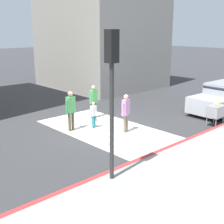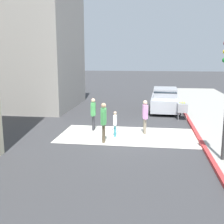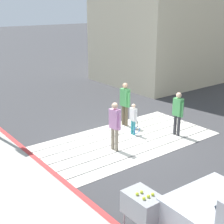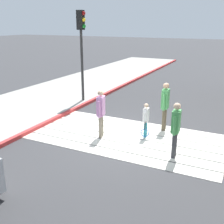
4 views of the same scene
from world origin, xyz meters
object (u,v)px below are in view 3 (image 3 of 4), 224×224
at_px(pedestrian_adult_trailing, 178,111).
at_px(pedestrian_adult_side, 115,123).
at_px(tennis_ball_cart, 143,205).
at_px(pedestrian_child_with_racket, 134,118).
at_px(pedestrian_adult_lead, 125,101).

xyz_separation_m(pedestrian_adult_trailing, pedestrian_adult_side, (-2.59, 0.38, 0.01)).
xyz_separation_m(tennis_ball_cart, pedestrian_child_with_racket, (3.46, 4.25, -0.03)).
relative_size(pedestrian_adult_lead, pedestrian_adult_side, 1.06).
bearing_deg(pedestrian_adult_side, pedestrian_adult_lead, 42.21).
distance_m(pedestrian_adult_trailing, pedestrian_child_with_racket, 1.61).
xyz_separation_m(tennis_ball_cart, pedestrian_adult_lead, (3.83, 5.19, 0.31)).
bearing_deg(pedestrian_child_with_racket, tennis_ball_cart, -129.19).
distance_m(pedestrian_adult_lead, pedestrian_child_with_racket, 1.07).
xyz_separation_m(pedestrian_adult_side, pedestrian_child_with_racket, (1.36, 0.63, -0.29)).
distance_m(pedestrian_adult_lead, pedestrian_adult_side, 2.34).
xyz_separation_m(pedestrian_adult_lead, pedestrian_adult_side, (-1.73, -1.57, -0.05)).
bearing_deg(pedestrian_adult_lead, pedestrian_child_with_racket, -111.50).
relative_size(tennis_ball_cart, pedestrian_adult_side, 0.62).
height_order(pedestrian_adult_lead, pedestrian_adult_side, pedestrian_adult_lead).
bearing_deg(pedestrian_adult_lead, pedestrian_adult_side, -137.79).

